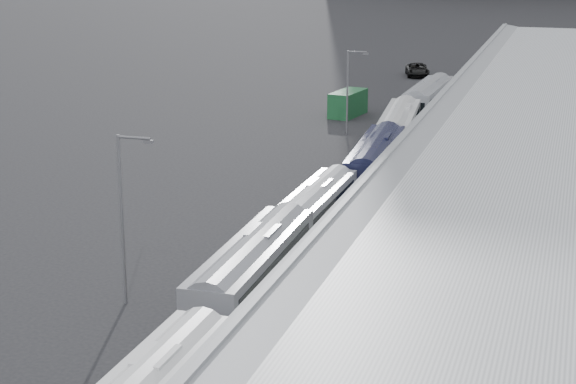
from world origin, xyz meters
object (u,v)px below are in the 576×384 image
at_px(bus_6, 399,134).
at_px(suv, 417,70).
at_px(bus_4, 314,219).
at_px(street_lamp_far, 350,86).
at_px(shipping_container, 348,103).
at_px(bus_7, 428,104).
at_px(street_lamp_near, 125,209).
at_px(bus_3, 253,281).
at_px(bus_5, 376,169).

relative_size(bus_6, suv, 2.22).
bearing_deg(bus_6, suv, 92.28).
relative_size(bus_4, suv, 2.01).
relative_size(street_lamp_far, shipping_container, 1.46).
xyz_separation_m(bus_7, shipping_container, (-8.51, -0.15, -0.36)).
height_order(street_lamp_near, suv, street_lamp_near).
bearing_deg(street_lamp_far, bus_3, -82.74).
relative_size(bus_7, street_lamp_near, 1.49).
height_order(bus_4, shipping_container, bus_4).
distance_m(street_lamp_near, street_lamp_far, 45.55).
xyz_separation_m(bus_6, street_lamp_far, (-5.98, 5.92, 3.07)).
xyz_separation_m(bus_5, bus_6, (-0.76, 13.34, -0.03)).
bearing_deg(bus_7, suv, 103.65).
bearing_deg(bus_7, bus_6, -88.64).
xyz_separation_m(bus_5, street_lamp_far, (-6.74, 19.25, 3.04)).
relative_size(bus_6, street_lamp_near, 1.49).
xyz_separation_m(bus_4, bus_7, (0.54, 42.19, 0.15)).
bearing_deg(street_lamp_far, bus_5, -70.70).
distance_m(bus_4, bus_5, 13.47).
relative_size(bus_3, suv, 2.23).
xyz_separation_m(bus_4, bus_6, (0.38, 26.75, 0.14)).
bearing_deg(street_lamp_near, suv, 89.35).
bearing_deg(bus_3, bus_7, 88.60).
height_order(bus_5, suv, bus_5).
bearing_deg(bus_5, street_lamp_near, -110.39).
bearing_deg(bus_4, street_lamp_far, 100.44).
height_order(bus_4, suv, bus_4).
xyz_separation_m(street_lamp_near, shipping_container, (-1.33, 54.90, -3.97)).
bearing_deg(bus_6, street_lamp_near, -105.40).
bearing_deg(bus_6, street_lamp_far, 129.97).
height_order(street_lamp_near, street_lamp_far, street_lamp_near).
bearing_deg(bus_5, street_lamp_far, 105.43).
bearing_deg(bus_7, street_lamp_near, -95.51).
relative_size(bus_3, bus_5, 0.99).
relative_size(bus_7, street_lamp_far, 1.69).
xyz_separation_m(bus_7, suv, (-6.22, 29.98, -0.83)).
xyz_separation_m(bus_5, bus_7, (-0.61, 28.77, -0.02)).
relative_size(bus_5, bus_7, 1.01).
distance_m(bus_7, suv, 30.63).
height_order(bus_6, street_lamp_near, street_lamp_near).
xyz_separation_m(bus_6, bus_7, (0.15, 15.44, 0.01)).
height_order(bus_3, bus_7, bus_3).
height_order(bus_3, bus_5, bus_3).
height_order(bus_5, shipping_container, bus_5).
bearing_deg(street_lamp_far, bus_7, 57.20).
distance_m(bus_4, bus_7, 42.19).
distance_m(bus_3, shipping_container, 54.62).
height_order(bus_3, bus_4, bus_3).
height_order(bus_3, suv, bus_3).
bearing_deg(bus_4, bus_7, 89.99).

